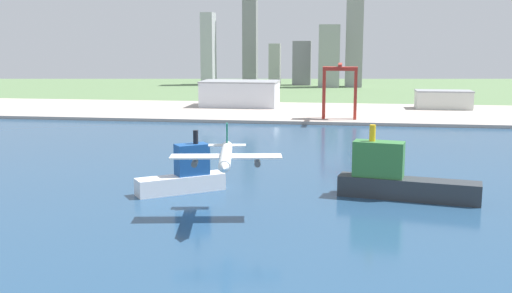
% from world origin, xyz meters
% --- Properties ---
extents(ground_plane, '(2400.00, 2400.00, 0.00)m').
position_xyz_m(ground_plane, '(0.00, 300.00, 0.00)').
color(ground_plane, '#57744A').
extents(water_bay, '(840.00, 360.00, 0.15)m').
position_xyz_m(water_bay, '(0.00, 240.00, 0.07)').
color(water_bay, navy).
rests_on(water_bay, ground).
extents(industrial_pier, '(840.00, 140.00, 2.50)m').
position_xyz_m(industrial_pier, '(0.00, 490.00, 1.25)').
color(industrial_pier, '#AB9F95').
rests_on(industrial_pier, ground).
extents(airplane_landing, '(38.95, 41.99, 12.59)m').
position_xyz_m(airplane_landing, '(-2.19, 173.21, 22.40)').
color(airplane_landing, white).
extents(ferry_boat, '(34.67, 27.91, 25.05)m').
position_xyz_m(ferry_boat, '(-26.47, 209.46, 7.19)').
color(ferry_boat, white).
rests_on(ferry_boat, water_bay).
extents(container_barge, '(54.82, 20.15, 28.51)m').
position_xyz_m(container_barge, '(58.41, 211.84, 8.08)').
color(container_barge, '#2D3338').
rests_on(container_barge, water_bay).
extents(port_crane_red, '(26.02, 37.99, 42.00)m').
position_xyz_m(port_crane_red, '(33.18, 439.10, 32.62)').
color(port_crane_red, '#B72D23').
rests_on(port_crane_red, industrial_pier).
extents(warehouse_main, '(69.13, 42.48, 22.99)m').
position_xyz_m(warehouse_main, '(-57.16, 519.96, 14.02)').
color(warehouse_main, silver).
rests_on(warehouse_main, industrial_pier).
extents(warehouse_annex, '(47.92, 24.36, 16.05)m').
position_xyz_m(warehouse_annex, '(122.45, 524.19, 10.55)').
color(warehouse_annex, silver).
rests_on(warehouse_annex, industrial_pier).
extents(distant_skyline, '(220.73, 67.27, 158.37)m').
position_xyz_m(distant_skyline, '(-31.31, 819.99, 60.72)').
color(distant_skyline, '#A1A2AD').
rests_on(distant_skyline, ground).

